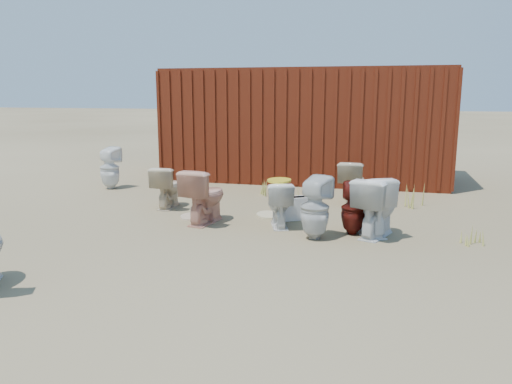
% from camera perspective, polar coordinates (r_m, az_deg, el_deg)
% --- Properties ---
extents(ground, '(100.00, 100.00, 0.00)m').
position_cam_1_polar(ground, '(6.47, -1.30, -5.80)').
color(ground, brown).
rests_on(ground, ground).
extents(shipping_container, '(6.00, 2.40, 2.40)m').
position_cam_1_polar(shipping_container, '(11.30, 5.75, 7.68)').
color(shipping_container, '#51160D').
rests_on(shipping_container, ground).
extents(toilet_front_pink, '(0.59, 0.86, 0.81)m').
position_cam_1_polar(toilet_front_pink, '(7.38, -5.90, -0.44)').
color(toilet_front_pink, tan).
rests_on(toilet_front_pink, ground).
extents(toilet_front_c, '(0.70, 0.90, 0.81)m').
position_cam_1_polar(toilet_front_c, '(6.84, 13.57, -1.68)').
color(toilet_front_c, white).
rests_on(toilet_front_c, ground).
extents(toilet_front_maroon, '(0.34, 0.35, 0.72)m').
position_cam_1_polar(toilet_front_maroon, '(6.88, 11.04, -1.87)').
color(toilet_front_maroon, '#57140E').
rests_on(toilet_front_maroon, ground).
extents(toilet_front_e, '(0.79, 0.92, 0.81)m').
position_cam_1_polar(toilet_front_e, '(6.91, 12.65, -1.47)').
color(toilet_front_e, white).
rests_on(toilet_front_e, ground).
extents(toilet_back_a, '(0.43, 0.44, 0.84)m').
position_cam_1_polar(toilet_back_a, '(10.40, -16.38, 2.64)').
color(toilet_back_a, white).
rests_on(toilet_back_a, ground).
extents(toilet_back_beige_left, '(0.43, 0.71, 0.70)m').
position_cam_1_polar(toilet_back_beige_left, '(8.46, -10.11, 0.57)').
color(toilet_back_beige_left, beige).
rests_on(toilet_back_beige_left, ground).
extents(toilet_back_beige_right, '(0.49, 0.78, 0.76)m').
position_cam_1_polar(toilet_back_beige_right, '(8.75, 10.96, 1.07)').
color(toilet_back_beige_right, '#BDAB8A').
rests_on(toilet_back_beige_right, ground).
extents(toilet_back_yellowlid, '(0.55, 0.73, 0.66)m').
position_cam_1_polar(toilet_back_yellowlid, '(7.16, 2.65, -1.37)').
color(toilet_back_yellowlid, white).
rests_on(toilet_back_yellowlid, ground).
extents(toilet_back_e, '(0.49, 0.50, 0.84)m').
position_cam_1_polar(toilet_back_e, '(6.57, 6.76, -1.83)').
color(toilet_back_e, silver).
rests_on(toilet_back_e, ground).
extents(yellow_lid, '(0.34, 0.42, 0.02)m').
position_cam_1_polar(yellow_lid, '(7.09, 2.68, 1.34)').
color(yellow_lid, gold).
rests_on(yellow_lid, toilet_back_yellowlid).
extents(loose_tank, '(0.53, 0.43, 0.35)m').
position_cam_1_polar(loose_tank, '(7.60, 4.41, -1.87)').
color(loose_tank, white).
rests_on(loose_tank, ground).
extents(loose_lid_near, '(0.55, 0.60, 0.02)m').
position_cam_1_polar(loose_lid_near, '(7.86, 1.47, -2.62)').
color(loose_lid_near, '#C3B88D').
rests_on(loose_lid_near, ground).
extents(loose_lid_far, '(0.48, 0.55, 0.02)m').
position_cam_1_polar(loose_lid_far, '(7.81, -7.32, -2.79)').
color(loose_lid_far, tan).
rests_on(loose_lid_far, ground).
extents(weed_clump_a, '(0.36, 0.36, 0.32)m').
position_cam_1_polar(weed_clump_a, '(9.78, -9.26, 0.88)').
color(weed_clump_a, '#A4A041').
rests_on(weed_clump_a, ground).
extents(weed_clump_b, '(0.32, 0.32, 0.26)m').
position_cam_1_polar(weed_clump_b, '(8.61, 4.31, -0.60)').
color(weed_clump_b, '#A4A041').
rests_on(weed_clump_b, ground).
extents(weed_clump_c, '(0.36, 0.36, 0.36)m').
position_cam_1_polar(weed_clump_c, '(8.83, 17.57, -0.47)').
color(weed_clump_c, '#A4A041').
rests_on(weed_clump_c, ground).
extents(weed_clump_d, '(0.30, 0.30, 0.28)m').
position_cam_1_polar(weed_clump_d, '(9.42, 0.78, 0.51)').
color(weed_clump_d, '#A4A041').
rests_on(weed_clump_d, ground).
extents(weed_clump_e, '(0.34, 0.34, 0.27)m').
position_cam_1_polar(weed_clump_e, '(9.62, 12.93, 0.43)').
color(weed_clump_e, '#A4A041').
rests_on(weed_clump_e, ground).
extents(weed_clump_f, '(0.28, 0.28, 0.23)m').
position_cam_1_polar(weed_clump_f, '(6.93, 23.52, -4.60)').
color(weed_clump_f, '#A4A041').
rests_on(weed_clump_f, ground).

